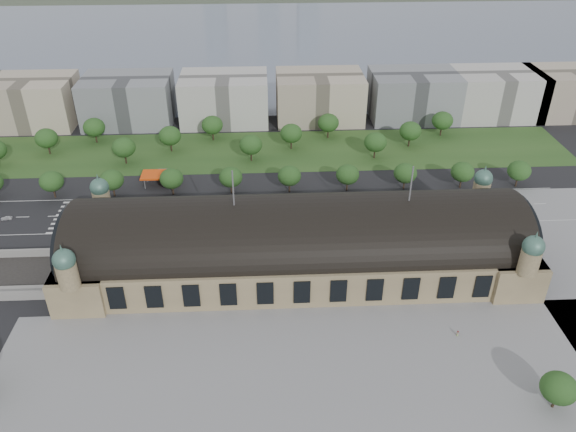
{
  "coord_description": "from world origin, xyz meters",
  "views": [
    {
      "loc": [
        -10.63,
        -150.6,
        114.43
      ],
      "look_at": [
        -2.65,
        11.24,
        14.0
      ],
      "focal_mm": 35.0,
      "sensor_mm": 36.0,
      "label": 1
    }
  ],
  "objects_px": {
    "traffic_car_1": "(87,204)",
    "traffic_car_5": "(360,198)",
    "parked_car_0": "(99,235)",
    "bus_west": "(307,221)",
    "traffic_car_4": "(333,221)",
    "parked_car_2": "(101,232)",
    "parked_car_5": "(167,230)",
    "parked_car_4": "(165,230)",
    "traffic_car_3": "(236,199)",
    "parked_car_1": "(132,235)",
    "parked_car_3": "(168,236)",
    "pedestrian_0": "(458,333)",
    "bus_mid": "(306,214)",
    "parked_car_6": "(245,228)",
    "traffic_car_0": "(6,218)",
    "traffic_car_6": "(484,217)",
    "bus_east": "(341,214)",
    "traffic_car_2": "(104,212)",
    "petrol_station": "(162,175)"
  },
  "relations": [
    {
      "from": "traffic_car_1",
      "to": "traffic_car_5",
      "type": "height_order",
      "value": "traffic_car_1"
    },
    {
      "from": "parked_car_0",
      "to": "bus_west",
      "type": "bearing_deg",
      "value": 59.77
    },
    {
      "from": "traffic_car_4",
      "to": "traffic_car_0",
      "type": "bearing_deg",
      "value": -99.97
    },
    {
      "from": "traffic_car_2",
      "to": "pedestrian_0",
      "type": "distance_m",
      "value": 137.89
    },
    {
      "from": "traffic_car_3",
      "to": "traffic_car_4",
      "type": "xyz_separation_m",
      "value": [
        37.34,
        -18.4,
        0.12
      ]
    },
    {
      "from": "parked_car_4",
      "to": "bus_west",
      "type": "relative_size",
      "value": 0.34
    },
    {
      "from": "parked_car_3",
      "to": "parked_car_6",
      "type": "relative_size",
      "value": 0.73
    },
    {
      "from": "parked_car_0",
      "to": "bus_east",
      "type": "xyz_separation_m",
      "value": [
        90.05,
        9.14,
        0.78
      ]
    },
    {
      "from": "traffic_car_0",
      "to": "traffic_car_1",
      "type": "xyz_separation_m",
      "value": [
        28.1,
        9.24,
        0.07
      ]
    },
    {
      "from": "traffic_car_5",
      "to": "pedestrian_0",
      "type": "height_order",
      "value": "pedestrian_0"
    },
    {
      "from": "traffic_car_6",
      "to": "pedestrian_0",
      "type": "height_order",
      "value": "pedestrian_0"
    },
    {
      "from": "petrol_station",
      "to": "traffic_car_2",
      "type": "height_order",
      "value": "petrol_station"
    },
    {
      "from": "traffic_car_5",
      "to": "parked_car_5",
      "type": "xyz_separation_m",
      "value": [
        -75.2,
        -20.21,
        0.07
      ]
    },
    {
      "from": "parked_car_2",
      "to": "parked_car_6",
      "type": "relative_size",
      "value": 1.04
    },
    {
      "from": "parked_car_3",
      "to": "traffic_car_1",
      "type": "bearing_deg",
      "value": -151.81
    },
    {
      "from": "traffic_car_0",
      "to": "traffic_car_5",
      "type": "bearing_deg",
      "value": 89.44
    },
    {
      "from": "traffic_car_4",
      "to": "traffic_car_3",
      "type": "bearing_deg",
      "value": -122.31
    },
    {
      "from": "traffic_car_6",
      "to": "parked_car_0",
      "type": "bearing_deg",
      "value": -83.59
    },
    {
      "from": "petrol_station",
      "to": "traffic_car_5",
      "type": "distance_m",
      "value": 84.85
    },
    {
      "from": "traffic_car_3",
      "to": "traffic_car_0",
      "type": "bearing_deg",
      "value": 95.34
    },
    {
      "from": "traffic_car_4",
      "to": "parked_car_2",
      "type": "xyz_separation_m",
      "value": [
        -86.36,
        -3.09,
        -0.03
      ]
    },
    {
      "from": "parked_car_2",
      "to": "bus_mid",
      "type": "height_order",
      "value": "bus_mid"
    },
    {
      "from": "petrol_station",
      "to": "bus_east",
      "type": "xyz_separation_m",
      "value": [
        72.66,
        -33.28,
        -1.49
      ]
    },
    {
      "from": "parked_car_5",
      "to": "bus_mid",
      "type": "height_order",
      "value": "bus_mid"
    },
    {
      "from": "parked_car_4",
      "to": "pedestrian_0",
      "type": "height_order",
      "value": "pedestrian_0"
    },
    {
      "from": "traffic_car_4",
      "to": "parked_car_2",
      "type": "relative_size",
      "value": 0.88
    },
    {
      "from": "parked_car_6",
      "to": "bus_mid",
      "type": "height_order",
      "value": "bus_mid"
    },
    {
      "from": "traffic_car_5",
      "to": "traffic_car_0",
      "type": "bearing_deg",
      "value": 99.27
    },
    {
      "from": "traffic_car_6",
      "to": "bus_east",
      "type": "bearing_deg",
      "value": -89.65
    },
    {
      "from": "traffic_car_0",
      "to": "parked_car_6",
      "type": "xyz_separation_m",
      "value": [
        91.47,
        -11.58,
        0.03
      ]
    },
    {
      "from": "parked_car_1",
      "to": "pedestrian_0",
      "type": "height_order",
      "value": "pedestrian_0"
    },
    {
      "from": "traffic_car_4",
      "to": "parked_car_3",
      "type": "relative_size",
      "value": 1.24
    },
    {
      "from": "bus_mid",
      "to": "traffic_car_5",
      "type": "bearing_deg",
      "value": -60.64
    },
    {
      "from": "parked_car_0",
      "to": "parked_car_4",
      "type": "relative_size",
      "value": 0.87
    },
    {
      "from": "traffic_car_0",
      "to": "traffic_car_6",
      "type": "bearing_deg",
      "value": 83.25
    },
    {
      "from": "traffic_car_0",
      "to": "traffic_car_2",
      "type": "relative_size",
      "value": 0.8
    },
    {
      "from": "traffic_car_6",
      "to": "parked_car_2",
      "type": "bearing_deg",
      "value": -84.43
    },
    {
      "from": "parked_car_5",
      "to": "parked_car_4",
      "type": "bearing_deg",
      "value": -121.64
    },
    {
      "from": "traffic_car_3",
      "to": "parked_car_2",
      "type": "distance_m",
      "value": 53.52
    },
    {
      "from": "parked_car_0",
      "to": "parked_car_2",
      "type": "height_order",
      "value": "parked_car_2"
    },
    {
      "from": "parked_car_2",
      "to": "bus_mid",
      "type": "xyz_separation_m",
      "value": [
        76.21,
        6.98,
        1.06
      ]
    },
    {
      "from": "traffic_car_4",
      "to": "traffic_car_5",
      "type": "height_order",
      "value": "traffic_car_4"
    },
    {
      "from": "parked_car_1",
      "to": "parked_car_3",
      "type": "distance_m",
      "value": 13.27
    },
    {
      "from": "parked_car_0",
      "to": "parked_car_1",
      "type": "xyz_separation_m",
      "value": [
        12.28,
        -0.77,
        0.02
      ]
    },
    {
      "from": "traffic_car_5",
      "to": "traffic_car_3",
      "type": "bearing_deg",
      "value": 94.23
    },
    {
      "from": "traffic_car_5",
      "to": "bus_west",
      "type": "relative_size",
      "value": 0.34
    },
    {
      "from": "traffic_car_1",
      "to": "bus_east",
      "type": "distance_m",
      "value": 101.07
    },
    {
      "from": "bus_mid",
      "to": "parked_car_5",
      "type": "bearing_deg",
      "value": 97.42
    },
    {
      "from": "traffic_car_4",
      "to": "parked_car_4",
      "type": "height_order",
      "value": "traffic_car_4"
    },
    {
      "from": "parked_car_4",
      "to": "parked_car_2",
      "type": "bearing_deg",
      "value": -119.13
    }
  ]
}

